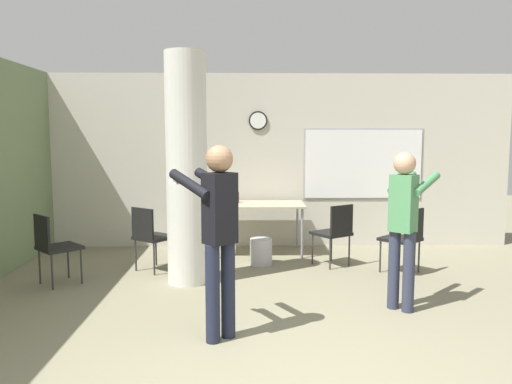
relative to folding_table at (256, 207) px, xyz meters
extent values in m
cube|color=beige|center=(0.16, 0.57, 0.68)|extent=(8.00, 0.12, 2.80)
cylinder|color=black|center=(0.04, 0.49, 1.33)|extent=(0.30, 0.03, 0.30)
cylinder|color=white|center=(0.04, 0.48, 1.33)|extent=(0.26, 0.01, 0.25)
cube|color=#99999E|center=(1.76, 0.51, 0.63)|extent=(1.95, 0.01, 1.16)
cube|color=white|center=(1.76, 0.50, 0.63)|extent=(1.89, 0.02, 1.10)
cylinder|color=silver|center=(-0.87, -1.51, 0.68)|extent=(0.50, 0.50, 2.80)
cube|color=tan|center=(0.00, 0.00, 0.04)|extent=(1.47, 0.79, 0.03)
cylinder|color=gray|center=(-0.67, -0.34, -0.35)|extent=(0.04, 0.04, 0.75)
cylinder|color=gray|center=(0.67, -0.34, -0.35)|extent=(0.04, 0.04, 0.75)
cylinder|color=gray|center=(-0.67, 0.34, -0.35)|extent=(0.04, 0.04, 0.75)
cylinder|color=gray|center=(0.67, 0.34, -0.35)|extent=(0.04, 0.04, 0.75)
cylinder|color=#4C3319|center=(-0.30, 0.11, 0.14)|extent=(0.07, 0.07, 0.17)
cylinder|color=#4C3319|center=(-0.30, 0.11, 0.25)|extent=(0.03, 0.03, 0.07)
cylinder|color=#B2B2B7|center=(0.05, -0.70, -0.54)|extent=(0.31, 0.31, 0.37)
cube|color=black|center=(-1.38, -0.95, -0.27)|extent=(0.62, 0.62, 0.04)
cube|color=black|center=(-1.51, -1.11, -0.05)|extent=(0.33, 0.27, 0.40)
cylinder|color=#333333|center=(-1.13, -0.92, -0.51)|extent=(0.02, 0.02, 0.43)
cylinder|color=#333333|center=(-1.41, -0.70, -0.51)|extent=(0.02, 0.02, 0.43)
cylinder|color=#333333|center=(-1.35, -1.20, -0.51)|extent=(0.02, 0.02, 0.43)
cylinder|color=#333333|center=(-1.63, -0.98, -0.51)|extent=(0.02, 0.02, 0.43)
cube|color=black|center=(-2.43, -1.56, -0.27)|extent=(0.62, 0.62, 0.04)
cube|color=black|center=(-2.57, -1.70, -0.05)|extent=(0.30, 0.31, 0.40)
cylinder|color=#333333|center=(-2.17, -1.56, -0.51)|extent=(0.02, 0.02, 0.43)
cylinder|color=#333333|center=(-2.42, -1.30, -0.51)|extent=(0.02, 0.02, 0.43)
cylinder|color=#333333|center=(-2.43, -1.81, -0.51)|extent=(0.02, 0.02, 0.43)
cylinder|color=#333333|center=(-2.68, -1.55, -0.51)|extent=(0.02, 0.02, 0.43)
cube|color=black|center=(1.88, -1.14, -0.27)|extent=(0.62, 0.62, 0.04)
cube|color=black|center=(2.02, -1.29, -0.05)|extent=(0.31, 0.29, 0.40)
cylinder|color=#333333|center=(1.89, -0.88, -0.51)|extent=(0.02, 0.02, 0.43)
cylinder|color=#333333|center=(1.62, -1.13, -0.51)|extent=(0.02, 0.02, 0.43)
cylinder|color=#333333|center=(2.13, -1.15, -0.51)|extent=(0.02, 0.02, 0.43)
cylinder|color=#333333|center=(1.87, -1.39, -0.51)|extent=(0.02, 0.02, 0.43)
cube|color=black|center=(1.03, -0.73, -0.27)|extent=(0.61, 0.61, 0.04)
cube|color=black|center=(1.15, -0.90, -0.05)|extent=(0.35, 0.24, 0.40)
cylinder|color=#333333|center=(1.09, -0.48, -0.51)|extent=(0.02, 0.02, 0.43)
cylinder|color=#333333|center=(0.78, -0.68, -0.51)|extent=(0.02, 0.02, 0.43)
cylinder|color=#333333|center=(1.28, -0.78, -0.51)|extent=(0.02, 0.02, 0.43)
cylinder|color=#333333|center=(0.98, -0.98, -0.51)|extent=(0.02, 0.02, 0.43)
cylinder|color=#1E2338|center=(-0.32, -3.23, -0.29)|extent=(0.13, 0.13, 0.87)
cylinder|color=#1E2338|center=(-0.45, -3.35, -0.29)|extent=(0.13, 0.13, 0.87)
cube|color=black|center=(-0.39, -3.29, 0.46)|extent=(0.32, 0.32, 0.62)
sphere|color=#997051|center=(-0.39, -3.29, 0.88)|extent=(0.24, 0.24, 0.24)
cylinder|color=black|center=(-0.44, -3.01, 0.65)|extent=(0.43, 0.47, 0.25)
cylinder|color=black|center=(-0.65, -3.20, 0.65)|extent=(0.43, 0.47, 0.25)
cube|color=white|center=(-0.81, -3.01, 0.66)|extent=(0.11, 0.12, 0.04)
cylinder|color=#2D3347|center=(1.50, -2.63, -0.31)|extent=(0.12, 0.12, 0.83)
cylinder|color=#2D3347|center=(1.38, -2.51, -0.31)|extent=(0.12, 0.12, 0.83)
cube|color=#4C8C59|center=(1.44, -2.57, 0.40)|extent=(0.31, 0.30, 0.59)
sphere|color=tan|center=(1.44, -2.57, 0.80)|extent=(0.22, 0.22, 0.22)
cylinder|color=#4C8C59|center=(1.70, -2.49, 0.59)|extent=(0.42, 0.44, 0.24)
cylinder|color=#4C8C59|center=(1.51, -2.31, 0.59)|extent=(0.42, 0.44, 0.24)
cube|color=white|center=(1.67, -2.14, 0.59)|extent=(0.12, 0.12, 0.04)
camera|label=1|loc=(-0.17, -7.56, 1.07)|focal=35.00mm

